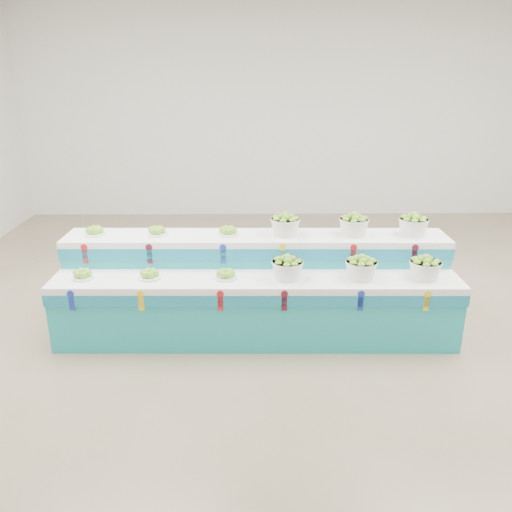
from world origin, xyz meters
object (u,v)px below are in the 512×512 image
basket_lower_left (287,268)px  basket_upper_right (413,225)px  display_stand (256,287)px  plate_upper_mid (157,230)px

basket_lower_left → basket_upper_right: 1.51m
display_stand → basket_upper_right: (1.71, 0.23, 0.63)m
basket_lower_left → display_stand: bearing=139.8°
display_stand → basket_lower_left: (0.31, -0.26, 0.33)m
basket_lower_left → plate_upper_mid: size_ratio=1.40×
basket_upper_right → basket_lower_left: bearing=-160.4°
display_stand → plate_upper_mid: (-1.08, 0.28, 0.56)m
basket_lower_left → basket_upper_right: size_ratio=1.00×
plate_upper_mid → basket_upper_right: size_ratio=0.71×
display_stand → basket_upper_right: 1.84m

